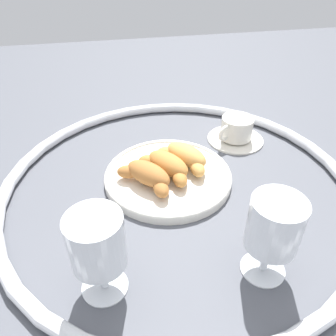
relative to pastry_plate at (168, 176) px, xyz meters
name	(u,v)px	position (x,y,z in m)	size (l,w,h in m)	color
ground_plane	(178,187)	(-0.03, -0.01, -0.01)	(2.20, 2.20, 0.00)	#4C4F56
table_chrome_rim	(178,183)	(-0.03, -0.01, 0.00)	(0.70, 0.70, 0.02)	silver
pastry_plate	(168,176)	(0.00, 0.00, 0.00)	(0.26, 0.26, 0.02)	silver
croissant_large	(185,156)	(0.02, -0.04, 0.03)	(0.12, 0.11, 0.04)	#D6994C
croissant_small	(167,165)	(0.00, 0.00, 0.03)	(0.12, 0.11, 0.04)	#BC7A38
croissant_extra	(147,175)	(-0.03, 0.05, 0.03)	(0.12, 0.11, 0.04)	#AD6B33
coffee_cup_near	(236,131)	(0.12, -0.19, 0.02)	(0.14, 0.14, 0.06)	silver
juice_glass_left	(274,227)	(-0.25, -0.10, 0.08)	(0.08, 0.08, 0.14)	white
juice_glass_right	(97,244)	(-0.23, 0.14, 0.08)	(0.08, 0.08, 0.14)	white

